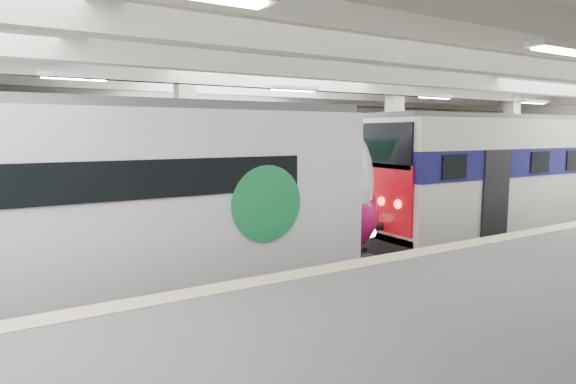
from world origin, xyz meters
TOP-DOWN VIEW (x-y plane):
  - station_hall at (0.00, -1.74)m, footprint 36.00×24.00m
  - modern_emu at (-4.95, -0.00)m, footprint 13.28×2.74m
  - older_rer at (8.08, 0.00)m, footprint 12.70×2.80m
  - far_train at (-6.55, 5.50)m, footprint 14.60×3.54m

SIDE VIEW (x-z plane):
  - modern_emu at x=-4.95m, z-range -0.03..4.28m
  - older_rer at x=8.08m, z-range 0.10..4.33m
  - far_train at x=-6.55m, z-range 0.08..4.68m
  - station_hall at x=0.00m, z-range 0.37..6.12m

